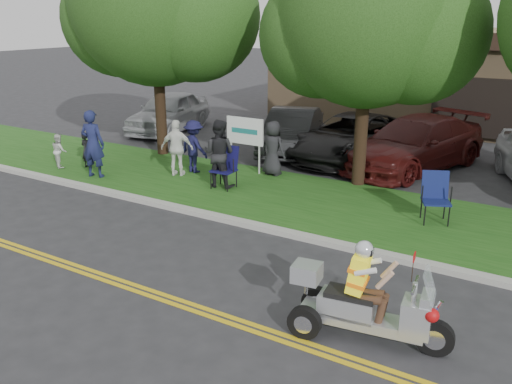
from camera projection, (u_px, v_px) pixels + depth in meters
The scene contains 23 objects.
ground at pixel (184, 287), 9.74m from camera, with size 120.00×120.00×0.00m, color #28282B.
centerline_near at pixel (163, 300), 9.27m from camera, with size 60.00×0.10×0.01m, color gold.
centerline_far at pixel (169, 296), 9.40m from camera, with size 60.00×0.10×0.01m, color gold.
curb at pixel (269, 229), 12.20m from camera, with size 60.00×0.25×0.12m, color #A8A89E.
grass_verge at pixel (311, 202), 13.94m from camera, with size 60.00×4.00×0.10m, color #1A4A13.
commercial_building at pixel (493, 78), 23.50m from camera, with size 18.00×8.20×4.00m.
tree_left at pixel (157, 7), 17.10m from camera, with size 6.62×5.40×7.78m.
tree_mid at pixel (370, 23), 13.94m from camera, with size 5.88×4.80×7.05m.
business_sign at pixel (245, 134), 16.13m from camera, with size 1.25×0.06×1.75m.
trike_scooter at pixel (363, 306), 8.04m from camera, with size 2.44×0.90×1.59m.
lawn_chair_a at pixel (226, 164), 14.82m from camera, with size 0.63×0.65×1.15m.
lawn_chair_b at pixel (435, 194), 12.40m from camera, with size 0.81×0.82×1.15m.
spectator_adult_left at pixel (93, 144), 15.65m from camera, with size 0.72×0.47×1.97m, color #191F47.
spectator_adult_mid at pixel (219, 153), 14.77m from camera, with size 0.91×0.71×1.87m, color black.
spectator_adult_right at pixel (177, 148), 15.83m from camera, with size 0.97×0.40×1.65m, color white.
spectator_chair_a at pixel (194, 146), 16.17m from camera, with size 1.02×0.59×1.58m, color #16163E.
spectator_chair_b at pixel (273, 148), 15.90m from camera, with size 0.79×0.51×1.61m, color #232326.
child_left at pixel (86, 150), 16.72m from camera, with size 0.40×0.26×1.10m, color black.
child_right at pixel (59, 151), 16.77m from camera, with size 0.51×0.40×1.05m, color silver.
parked_car_far_left at pixel (169, 112), 22.31m from camera, with size 1.92×4.78×1.63m, color #A2A3A9.
parked_car_left at pixel (292, 131), 18.99m from camera, with size 1.58×4.53×1.49m, color #272729.
parked_car_mid at pixel (351, 137), 18.04m from camera, with size 2.47×5.35×1.49m, color black.
parked_car_right at pixel (415, 144), 16.88m from camera, with size 2.27×5.57×1.62m, color #451110.
Camera 1 is at (5.64, -6.76, 4.69)m, focal length 38.00 mm.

